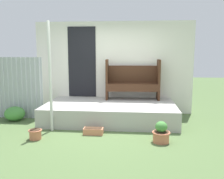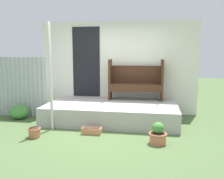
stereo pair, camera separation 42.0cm
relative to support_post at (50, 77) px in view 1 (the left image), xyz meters
The scene contains 10 objects.
ground_plane 1.69m from the support_post, ahead, with size 24.00×24.00×0.00m, color #516B3D.
porch_slab 1.84m from the support_post, 37.90° to the left, with size 3.29×1.78×0.45m.
house_wall 2.22m from the support_post, 57.69° to the left, with size 4.49×0.08×2.60m.
fence_corrugated 2.02m from the support_post, 150.45° to the left, with size 2.34×0.05×1.62m.
support_post is the anchor object (origin of this frame).
bench 2.39m from the support_post, 41.54° to the left, with size 1.48×0.46×1.10m.
flower_pot_left 1.24m from the support_post, 104.72° to the right, with size 0.27×0.27×0.21m.
flower_pot_middle 2.63m from the support_post, 12.48° to the right, with size 0.36×0.36×0.42m.
planter_box_rect 1.50m from the support_post, 10.01° to the right, with size 0.42×0.20×0.14m.
shrub_by_fence 1.74m from the support_post, 150.14° to the left, with size 0.52×0.47×0.37m.
Camera 1 is at (0.67, -5.33, 1.77)m, focal length 40.00 mm.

